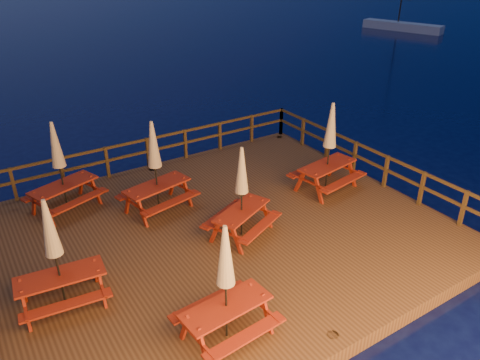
% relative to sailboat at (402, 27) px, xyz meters
% --- Properties ---
extents(ground, '(500.00, 500.00, 0.00)m').
position_rel_sailboat_xyz_m(ground, '(-32.07, -20.56, -0.37)').
color(ground, '#050833').
rests_on(ground, ground).
extents(deck, '(12.00, 10.00, 0.40)m').
position_rel_sailboat_xyz_m(deck, '(-32.07, -20.56, -0.17)').
color(deck, '#442A16').
rests_on(deck, ground).
extents(deck_piles, '(11.44, 9.44, 1.40)m').
position_rel_sailboat_xyz_m(deck_piles, '(-32.07, -20.56, -0.67)').
color(deck_piles, '#31210F').
rests_on(deck_piles, ground).
extents(railing, '(11.80, 9.75, 1.10)m').
position_rel_sailboat_xyz_m(railing, '(-32.07, -18.79, 0.80)').
color(railing, '#31210F').
rests_on(railing, deck).
extents(sailboat, '(3.42, 7.44, 10.99)m').
position_rel_sailboat_xyz_m(sailboat, '(0.00, 0.00, 0.00)').
color(sailboat, silver).
rests_on(sailboat, ground).
extents(picnic_table_0, '(2.24, 1.97, 2.79)m').
position_rel_sailboat_xyz_m(picnic_table_0, '(-32.99, -18.63, 1.48)').
color(picnic_table_0, maroon).
rests_on(picnic_table_0, deck).
extents(picnic_table_1, '(1.96, 1.66, 2.64)m').
position_rel_sailboat_xyz_m(picnic_table_1, '(-33.90, -24.01, 1.40)').
color(picnic_table_1, maroon).
rests_on(picnic_table_1, deck).
extents(picnic_table_2, '(2.25, 1.95, 2.88)m').
position_rel_sailboat_xyz_m(picnic_table_2, '(-27.91, -20.33, 1.53)').
color(picnic_table_2, maroon).
rests_on(picnic_table_2, deck).
extents(picnic_table_3, '(2.35, 2.14, 2.76)m').
position_rel_sailboat_xyz_m(picnic_table_3, '(-35.28, -17.12, 1.47)').
color(picnic_table_3, maroon).
rests_on(picnic_table_3, deck).
extents(picnic_table_4, '(2.26, 2.09, 2.58)m').
position_rel_sailboat_xyz_m(picnic_table_4, '(-31.64, -21.08, 1.38)').
color(picnic_table_4, maroon).
rests_on(picnic_table_4, deck).
extents(picnic_table_5, '(2.00, 1.71, 2.65)m').
position_rel_sailboat_xyz_m(picnic_table_5, '(-36.41, -21.28, 1.41)').
color(picnic_table_5, maroon).
rests_on(picnic_table_5, deck).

